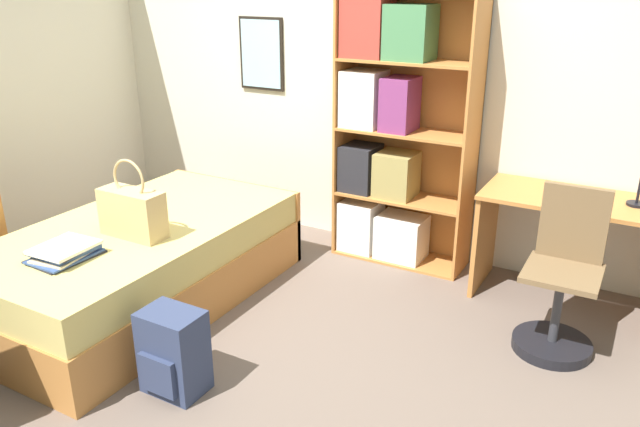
% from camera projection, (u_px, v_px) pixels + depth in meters
% --- Properties ---
extents(ground_plane, '(14.00, 14.00, 0.00)m').
position_uv_depth(ground_plane, '(242.00, 331.00, 3.65)').
color(ground_plane, '#66564C').
extents(wall_back, '(10.00, 0.09, 2.60)m').
position_uv_depth(wall_back, '(367.00, 71.00, 4.51)').
color(wall_back, beige).
rests_on(wall_back, ground_plane).
extents(bed, '(1.13, 2.03, 0.52)m').
position_uv_depth(bed, '(142.00, 262.00, 3.92)').
color(bed, '#B77538').
rests_on(bed, ground_plane).
extents(handbag, '(0.40, 0.16, 0.46)m').
position_uv_depth(handbag, '(132.00, 212.00, 3.60)').
color(handbag, tan).
rests_on(handbag, bed).
extents(book_stack_on_bed, '(0.31, 0.37, 0.08)m').
position_uv_depth(book_stack_on_bed, '(64.00, 252.00, 3.35)').
color(book_stack_on_bed, '#232328').
rests_on(book_stack_on_bed, bed).
extents(bookcase, '(0.95, 0.35, 1.90)m').
position_uv_depth(bookcase, '(388.00, 133.00, 4.33)').
color(bookcase, '#B77538').
rests_on(bookcase, ground_plane).
extents(desk, '(1.16, 0.55, 0.70)m').
position_uv_depth(desk, '(578.00, 231.00, 3.80)').
color(desk, '#B77538').
rests_on(desk, ground_plane).
extents(desk_chair, '(0.43, 0.43, 0.91)m').
position_uv_depth(desk_chair, '(560.00, 298.00, 3.40)').
color(desk_chair, black).
rests_on(desk_chair, ground_plane).
extents(backpack, '(0.30, 0.25, 0.44)m').
position_uv_depth(backpack, '(173.00, 353.00, 3.06)').
color(backpack, '#2D3856').
rests_on(backpack, ground_plane).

